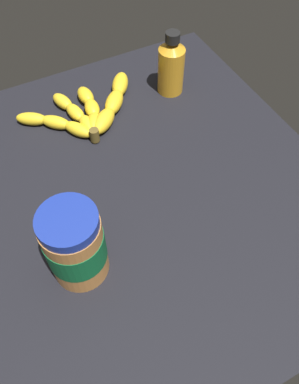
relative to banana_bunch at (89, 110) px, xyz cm
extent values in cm
cube|color=black|center=(23.01, -1.88, -3.62)|extent=(81.51, 79.90, 4.02)
ellipsoid|color=yellow|center=(4.75, 1.59, 0.18)|extent=(7.90, 8.29, 3.60)
ellipsoid|color=yellow|center=(0.29, 6.02, 0.18)|extent=(8.31, 7.88, 3.60)
ellipsoid|color=yellow|center=(-4.73, 9.80, 0.18)|extent=(8.56, 7.31, 3.60)
ellipsoid|color=yellow|center=(4.27, -0.45, 0.00)|extent=(6.62, 5.19, 3.22)
ellipsoid|color=yellow|center=(-0.19, 0.83, 0.00)|extent=(6.30, 4.17, 3.22)
ellipsoid|color=yellow|center=(-4.82, 1.12, 0.00)|extent=(5.98, 3.49, 3.22)
ellipsoid|color=yellow|center=(3.90, -2.24, -0.17)|extent=(6.30, 3.38, 2.88)
ellipsoid|color=yellow|center=(-0.91, -2.94, -0.17)|extent=(6.54, 4.06, 2.88)
ellipsoid|color=yellow|center=(-5.59, -4.21, -0.17)|extent=(6.69, 4.68, 2.88)
ellipsoid|color=yellow|center=(4.27, -4.29, -0.19)|extent=(7.35, 6.24, 2.85)
ellipsoid|color=yellow|center=(0.03, -7.83, -0.19)|extent=(6.88, 6.96, 2.85)
ellipsoid|color=yellow|center=(-3.40, -12.15, -0.19)|extent=(6.13, 7.38, 2.85)
cylinder|color=brown|center=(7.82, -1.91, 0.19)|extent=(2.00, 2.00, 3.00)
cylinder|color=#B27238|center=(33.75, -15.10, 5.18)|extent=(9.29, 9.29, 13.59)
cylinder|color=#0F592D|center=(33.75, -15.10, 5.86)|extent=(9.48, 9.48, 6.12)
cylinder|color=navy|center=(33.75, -15.10, 12.93)|extent=(9.03, 9.03, 1.91)
cylinder|color=orange|center=(0.39, 20.44, 3.82)|extent=(6.00, 6.00, 10.86)
cone|color=orange|center=(0.39, 20.44, 10.19)|extent=(6.00, 6.00, 1.89)
cylinder|color=black|center=(0.39, 20.44, 12.21)|extent=(3.17, 3.17, 2.13)
camera|label=1|loc=(63.93, -17.67, 59.12)|focal=36.14mm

